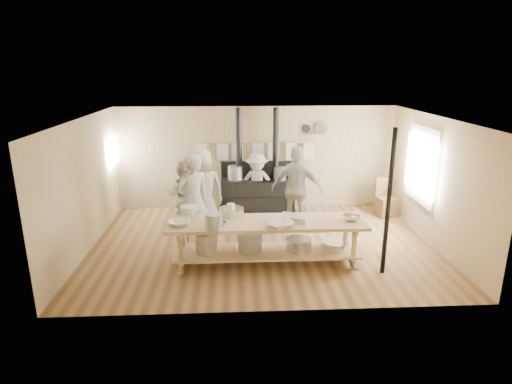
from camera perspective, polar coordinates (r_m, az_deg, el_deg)
ground at (r=8.92m, az=0.94°, el=-7.01°), size 7.00×7.00×0.00m
room_shell at (r=8.40m, az=1.00°, el=3.19°), size 7.00×7.00×7.00m
window_right at (r=9.87m, az=21.31°, el=3.32°), size 0.09×1.50×1.65m
left_opening at (r=10.74m, az=-18.57°, el=5.14°), size 0.00×0.90×0.90m
stove at (r=10.73m, az=0.15°, el=0.06°), size 1.90×0.75×2.60m
towel_rail at (r=10.76m, az=0.10°, el=5.79°), size 3.00×0.04×0.47m
back_wall_shelf at (r=10.90m, az=7.88°, el=8.15°), size 0.63×0.14×0.32m
prep_table at (r=7.89m, az=1.35°, el=-6.16°), size 3.60×0.90×0.85m
support_post at (r=7.64m, az=17.25°, el=-1.47°), size 0.08×0.08×2.60m
cook_far_left at (r=8.60m, az=-8.40°, el=-1.21°), size 0.84×0.76×1.94m
cook_left at (r=9.60m, az=-9.63°, el=-0.51°), size 0.85×0.71×1.57m
cook_center at (r=9.59m, az=-7.02°, el=0.32°), size 1.00×0.77×1.81m
cook_right at (r=9.40m, az=5.46°, el=0.36°), size 1.20×0.73×1.91m
cook_by_window at (r=10.50m, az=0.12°, el=1.13°), size 1.04×0.65×1.55m
chair at (r=10.99m, az=16.93°, el=-1.62°), size 0.51×0.51×0.93m
bowl_white_a at (r=7.67m, az=-10.15°, el=-4.08°), size 0.39×0.39×0.09m
bowl_steel_a at (r=7.49m, az=-5.10°, el=-4.38°), size 0.41×0.41×0.09m
bowl_white_b at (r=7.46m, az=3.22°, el=-4.35°), size 0.60×0.60×0.11m
bowl_steel_b at (r=7.99m, az=12.62°, el=-3.37°), size 0.41×0.41×0.10m
roasting_pan at (r=7.79m, az=5.08°, el=-3.50°), size 0.57×0.47×0.11m
mixing_bowl_large at (r=8.03m, az=-3.29°, el=-2.68°), size 0.51×0.51×0.15m
bucket_galv at (r=7.40m, az=-5.67°, el=-3.93°), size 0.39×0.39×0.27m
deep_bowl_enamel at (r=8.07m, az=-8.94°, el=-2.56°), size 0.35×0.35×0.20m
pitcher at (r=8.02m, az=-3.37°, el=-2.39°), size 0.17×0.17×0.23m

